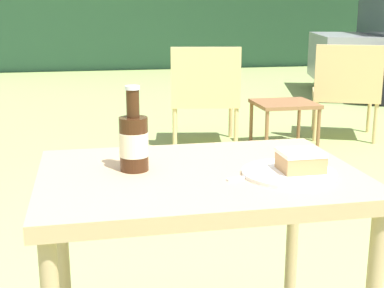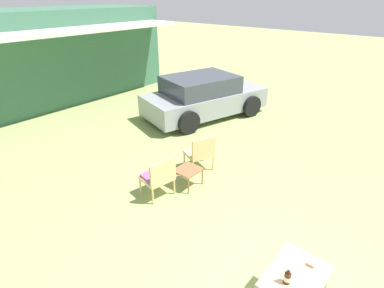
{
  "view_description": "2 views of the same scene",
  "coord_description": "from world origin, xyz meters",
  "px_view_note": "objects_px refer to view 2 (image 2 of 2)",
  "views": [
    {
      "loc": [
        -0.29,
        -1.33,
        1.13
      ],
      "look_at": [
        0.0,
        0.1,
        0.76
      ],
      "focal_mm": 50.0,
      "sensor_mm": 36.0,
      "label": 1
    },
    {
      "loc": [
        -2.59,
        -0.62,
        3.61
      ],
      "look_at": [
        1.48,
        2.83,
        0.9
      ],
      "focal_mm": 28.0,
      "sensor_mm": 36.0,
      "label": 2
    }
  ],
  "objects_px": {
    "parked_car": "(204,97)",
    "cake_on_plate": "(311,265)",
    "patio_table": "(295,280)",
    "cola_bottle_near": "(287,277)",
    "garden_side_table": "(188,171)",
    "wicker_chair_plain": "(201,152)",
    "wicker_chair_cushioned": "(158,176)"
  },
  "relations": [
    {
      "from": "garden_side_table",
      "to": "wicker_chair_plain",
      "type": "bearing_deg",
      "value": 16.27
    },
    {
      "from": "cake_on_plate",
      "to": "cola_bottle_near",
      "type": "distance_m",
      "value": 0.43
    },
    {
      "from": "garden_side_table",
      "to": "parked_car",
      "type": "bearing_deg",
      "value": 33.75
    },
    {
      "from": "wicker_chair_plain",
      "to": "garden_side_table",
      "type": "height_order",
      "value": "wicker_chair_plain"
    },
    {
      "from": "wicker_chair_plain",
      "to": "patio_table",
      "type": "bearing_deg",
      "value": 79.26
    },
    {
      "from": "parked_car",
      "to": "wicker_chair_plain",
      "type": "xyz_separation_m",
      "value": [
        -2.67,
        -2.03,
        -0.18
      ]
    },
    {
      "from": "wicker_chair_cushioned",
      "to": "patio_table",
      "type": "bearing_deg",
      "value": 86.94
    },
    {
      "from": "parked_car",
      "to": "garden_side_table",
      "type": "xyz_separation_m",
      "value": [
        -3.31,
        -2.21,
        -0.31
      ]
    },
    {
      "from": "cola_bottle_near",
      "to": "parked_car",
      "type": "bearing_deg",
      "value": 45.97
    },
    {
      "from": "garden_side_table",
      "to": "patio_table",
      "type": "relative_size",
      "value": 0.58
    },
    {
      "from": "wicker_chair_plain",
      "to": "patio_table",
      "type": "height_order",
      "value": "wicker_chair_plain"
    },
    {
      "from": "wicker_chair_plain",
      "to": "parked_car",
      "type": "bearing_deg",
      "value": -120.24
    },
    {
      "from": "garden_side_table",
      "to": "cola_bottle_near",
      "type": "relative_size",
      "value": 2.16
    },
    {
      "from": "wicker_chair_plain",
      "to": "cake_on_plate",
      "type": "xyz_separation_m",
      "value": [
        -1.73,
        -3.07,
        0.27
      ]
    },
    {
      "from": "parked_car",
      "to": "cake_on_plate",
      "type": "distance_m",
      "value": 6.74
    },
    {
      "from": "wicker_chair_cushioned",
      "to": "cola_bottle_near",
      "type": "bearing_deg",
      "value": 83.72
    },
    {
      "from": "parked_car",
      "to": "patio_table",
      "type": "xyz_separation_m",
      "value": [
        -4.64,
        -5.02,
        -0.02
      ]
    },
    {
      "from": "wicker_chair_cushioned",
      "to": "patio_table",
      "type": "relative_size",
      "value": 1.0
    },
    {
      "from": "parked_car",
      "to": "cola_bottle_near",
      "type": "relative_size",
      "value": 18.58
    },
    {
      "from": "garden_side_table",
      "to": "patio_table",
      "type": "distance_m",
      "value": 3.12
    },
    {
      "from": "garden_side_table",
      "to": "cola_bottle_near",
      "type": "bearing_deg",
      "value": -118.45
    },
    {
      "from": "cake_on_plate",
      "to": "wicker_chair_plain",
      "type": "bearing_deg",
      "value": 60.56
    },
    {
      "from": "parked_car",
      "to": "wicker_chair_plain",
      "type": "bearing_deg",
      "value": -126.78
    },
    {
      "from": "garden_side_table",
      "to": "cake_on_plate",
      "type": "distance_m",
      "value": 3.11
    },
    {
      "from": "cola_bottle_near",
      "to": "patio_table",
      "type": "bearing_deg",
      "value": -15.03
    },
    {
      "from": "wicker_chair_plain",
      "to": "garden_side_table",
      "type": "relative_size",
      "value": 1.72
    },
    {
      "from": "patio_table",
      "to": "cola_bottle_near",
      "type": "height_order",
      "value": "cola_bottle_near"
    },
    {
      "from": "wicker_chair_plain",
      "to": "patio_table",
      "type": "distance_m",
      "value": 3.59
    },
    {
      "from": "patio_table",
      "to": "cola_bottle_near",
      "type": "bearing_deg",
      "value": 164.97
    },
    {
      "from": "cake_on_plate",
      "to": "cola_bottle_near",
      "type": "height_order",
      "value": "cola_bottle_near"
    },
    {
      "from": "wicker_chair_cushioned",
      "to": "wicker_chair_plain",
      "type": "xyz_separation_m",
      "value": [
        1.27,
        -0.02,
        0.01
      ]
    },
    {
      "from": "parked_car",
      "to": "patio_table",
      "type": "height_order",
      "value": "parked_car"
    }
  ]
}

